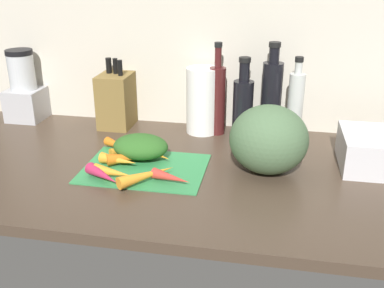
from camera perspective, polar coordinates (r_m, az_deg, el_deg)
The scene contains 21 objects.
ground_plane at distance 136.86cm, azimuth -1.38°, elevation -3.30°, with size 170.00×80.00×3.00cm, color #47382B.
wall_back at distance 163.44cm, azimuth 1.39°, elevation 12.62°, with size 170.00×3.00×60.00cm, color beige.
cutting_board at distance 134.50cm, azimuth -6.00°, elevation -3.02°, with size 35.95×26.51×0.80cm, color #338C4C.
carrot_0 at distance 125.11cm, azimuth -5.74°, elevation -3.95°, with size 3.58×3.58×17.31cm, color orange.
carrot_1 at distance 146.29cm, azimuth -9.14°, elevation -0.23°, with size 2.88×2.88×12.62cm, color orange.
carrot_2 at distance 136.82cm, azimuth -7.65°, elevation -1.64°, with size 3.54×3.54×14.76cm, color orange.
carrot_3 at distance 144.13cm, azimuth -7.98°, elevation -0.52°, with size 2.84×2.84×12.98cm, color orange.
carrot_4 at distance 139.71cm, azimuth -5.19°, elevation -1.06°, with size 3.24×3.24×15.77cm, color orange.
carrot_5 at distance 127.07cm, azimuth -11.22°, elevation -3.88°, with size 3.48×3.48×12.84cm, color #B2264C.
carrot_6 at distance 135.35cm, azimuth -9.28°, elevation -2.05°, with size 3.38×3.38×11.77cm, color orange.
carrot_7 at distance 123.73cm, azimuth -2.51°, elevation -4.28°, with size 3.13×3.13×11.75cm, color red.
carrot_8 at distance 128.08cm, azimuth -9.91°, elevation -3.58°, with size 3.37×3.37×11.97cm, color orange.
carrot_greens_pile at distance 139.19cm, azimuth -6.53°, elevation -0.32°, with size 17.12×13.17×7.24cm, color #2D6023.
winter_squash at distance 130.47cm, azimuth 9.68°, elevation 0.56°, with size 22.58×20.78×20.07cm, color #4C6B47.
knife_block at distance 167.55cm, azimuth -9.56°, elevation 5.51°, with size 11.26×14.03×24.99cm.
blender_appliance at distance 183.30cm, azimuth -20.46°, elevation 6.40°, with size 12.87×12.87×26.94cm.
paper_towel_roll at distance 158.84cm, azimuth 1.33°, elevation 5.52°, with size 11.32×11.32×23.31cm, color white.
bottle_0 at distance 157.46cm, azimuth 3.22°, elevation 5.77°, with size 5.67×5.67×32.20cm.
bottle_1 at distance 156.87cm, azimuth 6.46°, elevation 4.95°, with size 7.03×7.03×27.60cm.
bottle_2 at distance 156.84cm, azimuth 10.01°, elevation 5.86°, with size 6.94×6.94×32.69cm.
bottle_3 at distance 155.24cm, azimuth 12.93°, elevation 4.78°, with size 5.29×5.29×28.66cm.
Camera 1 is at (26.11, -120.37, 58.17)cm, focal length 42.12 mm.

